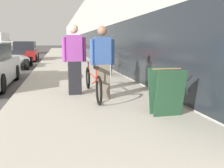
% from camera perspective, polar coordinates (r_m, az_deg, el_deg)
% --- Properties ---
extents(sidewalk_slab, '(3.81, 70.00, 0.12)m').
position_cam_1_polar(sidewalk_slab, '(25.61, -10.83, 6.18)').
color(sidewalk_slab, '#BCB5A5').
rests_on(sidewalk_slab, ground).
extents(storefront_facade, '(10.01, 70.00, 5.33)m').
position_cam_1_polar(storefront_facade, '(34.44, 0.46, 11.50)').
color(storefront_facade, '#BCB7AD').
rests_on(storefront_facade, ground).
extents(tandem_bicycle, '(0.52, 2.64, 0.83)m').
position_cam_1_polar(tandem_bicycle, '(6.44, -4.45, 0.42)').
color(tandem_bicycle, black).
rests_on(tandem_bicycle, sidewalk_slab).
extents(person_rider, '(0.60, 0.23, 1.76)m').
position_cam_1_polar(person_rider, '(6.07, -2.20, 4.90)').
color(person_rider, '#756B5B').
rests_on(person_rider, sidewalk_slab).
extents(person_bystander, '(0.62, 0.24, 1.84)m').
position_cam_1_polar(person_bystander, '(6.65, -8.60, 5.52)').
color(person_bystander, black).
rests_on(person_bystander, sidewalk_slab).
extents(bike_rack_hoop, '(0.05, 0.60, 0.84)m').
position_cam_1_polar(bike_rack_hoop, '(10.12, -0.61, 4.66)').
color(bike_rack_hoop, gray).
rests_on(bike_rack_hoop, sidewalk_slab).
extents(cruiser_bike_nearest, '(0.52, 1.78, 0.89)m').
position_cam_1_polar(cruiser_bike_nearest, '(10.96, -1.11, 4.31)').
color(cruiser_bike_nearest, black).
rests_on(cruiser_bike_nearest, sidewalk_slab).
extents(cruiser_bike_middle, '(0.52, 1.71, 0.91)m').
position_cam_1_polar(cruiser_bike_middle, '(13.05, -3.71, 5.17)').
color(cruiser_bike_middle, black).
rests_on(cruiser_bike_middle, sidewalk_slab).
extents(sandwich_board_sign, '(0.56, 0.56, 0.90)m').
position_cam_1_polar(sandwich_board_sign, '(4.84, 12.27, -1.72)').
color(sandwich_board_sign, '#23472D').
rests_on(sandwich_board_sign, sidewalk_slab).
extents(vintage_roadster_curbside, '(1.82, 3.81, 1.02)m').
position_cam_1_polar(vintage_roadster_curbside, '(15.54, -21.46, 5.00)').
color(vintage_roadster_curbside, white).
rests_on(vintage_roadster_curbside, ground).
extents(parked_sedan_far, '(1.84, 4.04, 1.55)m').
position_cam_1_polar(parked_sedan_far, '(21.29, -19.16, 6.88)').
color(parked_sedan_far, maroon).
rests_on(parked_sedan_far, ground).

